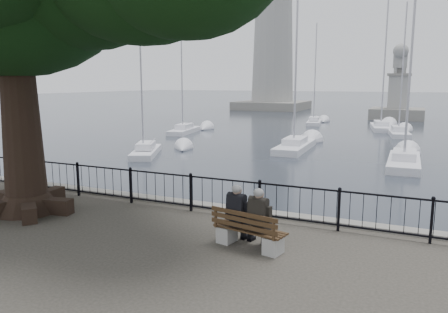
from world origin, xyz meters
The scene contains 14 objects.
harbor centered at (0.00, 3.00, -0.50)m, with size 260.00×260.00×1.20m.
railing centered at (0.00, 2.50, 0.56)m, with size 22.06×0.06×1.00m.
bench centered at (1.43, 0.59, 0.30)m, with size 1.70×0.80×0.86m.
person_left centered at (1.17, 0.74, 0.63)m, with size 0.47×0.73×1.37m.
person_right centered at (1.71, 0.63, 0.63)m, with size 0.47×0.73×1.37m.
lighthouse centered at (-18.00, 62.00, 12.86)m, with size 10.76×10.76×32.69m.
lion_monument centered at (2.00, 49.93, 1.29)m, with size 6.18×6.18×9.07m.
sailboat_a centered at (-10.90, 14.81, -0.69)m, with size 3.21×4.88×9.60m.
sailboat_b centered at (-2.91, 20.57, -0.66)m, with size 1.95×6.18×12.44m.
sailboat_c centered at (3.98, 17.54, -0.65)m, with size 1.73×5.83×12.34m.
sailboat_e centered at (-14.55, 26.17, -0.67)m, with size 2.26×5.38×10.98m.
sailboat_f centered at (1.27, 36.23, -0.66)m, with size 2.63×6.19×12.07m.
sailboat_h centered at (-5.79, 39.01, -0.67)m, with size 2.10×5.02×10.70m.
sailboat_i centered at (3.02, 32.03, -0.67)m, with size 2.25×5.43×11.08m.
Camera 1 is at (4.61, -7.75, 3.53)m, focal length 35.00 mm.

